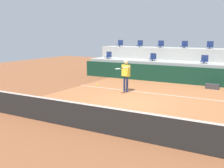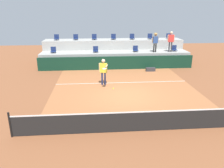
# 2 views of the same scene
# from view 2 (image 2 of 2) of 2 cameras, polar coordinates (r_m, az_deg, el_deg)

# --- Properties ---
(ground_plane) EXTENTS (40.00, 40.00, 0.00)m
(ground_plane) POSITION_cam_2_polar(r_m,az_deg,el_deg) (12.96, 3.89, -3.02)
(ground_plane) COLOR brown
(court_inner_paint) EXTENTS (9.00, 10.00, 0.01)m
(court_inner_paint) POSITION_cam_2_polar(r_m,az_deg,el_deg) (13.88, 3.29, -1.48)
(court_inner_paint) COLOR #A36038
(court_inner_paint) RESTS_ON ground_plane
(court_service_line) EXTENTS (9.00, 0.06, 0.00)m
(court_service_line) POSITION_cam_2_polar(r_m,az_deg,el_deg) (15.19, 2.58, 0.36)
(court_service_line) COLOR silver
(court_service_line) RESTS_ON ground_plane
(tennis_net) EXTENTS (10.48, 0.08, 1.07)m
(tennis_net) POSITION_cam_2_polar(r_m,az_deg,el_deg) (9.18, 7.62, -9.40)
(tennis_net) COLOR black
(tennis_net) RESTS_ON ground_plane
(sponsor_backboard) EXTENTS (13.00, 0.16, 1.10)m
(sponsor_backboard) POSITION_cam_2_polar(r_m,az_deg,el_deg) (18.48, 1.22, 5.50)
(sponsor_backboard) COLOR #0F3323
(sponsor_backboard) RESTS_ON ground_plane
(seating_tier_lower) EXTENTS (13.00, 1.80, 1.25)m
(seating_tier_lower) POSITION_cam_2_polar(r_m,az_deg,el_deg) (19.72, 0.83, 6.58)
(seating_tier_lower) COLOR #9E9E99
(seating_tier_lower) RESTS_ON ground_plane
(seating_tier_upper) EXTENTS (13.00, 1.80, 2.10)m
(seating_tier_upper) POSITION_cam_2_polar(r_m,az_deg,el_deg) (21.40, 0.38, 8.71)
(seating_tier_upper) COLOR #9E9E99
(seating_tier_upper) RESTS_ON ground_plane
(stadium_chair_lower_far_left) EXTENTS (0.44, 0.40, 0.52)m
(stadium_chair_lower_far_left) POSITION_cam_2_polar(r_m,az_deg,el_deg) (19.73, -15.02, 8.43)
(stadium_chair_lower_far_left) COLOR #2D2D33
(stadium_chair_lower_far_left) RESTS_ON seating_tier_lower
(stadium_chair_lower_left) EXTENTS (0.44, 0.40, 0.52)m
(stadium_chair_lower_left) POSITION_cam_2_polar(r_m,az_deg,el_deg) (19.41, -4.28, 8.86)
(stadium_chair_lower_left) COLOR #2D2D33
(stadium_chair_lower_left) RESTS_ON seating_tier_lower
(stadium_chair_lower_right) EXTENTS (0.44, 0.40, 0.52)m
(stadium_chair_lower_right) POSITION_cam_2_polar(r_m,az_deg,el_deg) (19.75, 6.13, 8.97)
(stadium_chair_lower_right) COLOR #2D2D33
(stadium_chair_lower_right) RESTS_ON seating_tier_lower
(stadium_chair_lower_far_right) EXTENTS (0.44, 0.40, 0.52)m
(stadium_chair_lower_far_right) POSITION_cam_2_polar(r_m,az_deg,el_deg) (20.69, 15.88, 8.82)
(stadium_chair_lower_far_right) COLOR #2D2D33
(stadium_chair_lower_far_right) RESTS_ON seating_tier_lower
(stadium_chair_upper_far_left) EXTENTS (0.44, 0.40, 0.52)m
(stadium_chair_upper_far_left) POSITION_cam_2_polar(r_m,az_deg,el_deg) (21.35, -14.22, 11.56)
(stadium_chair_upper_far_left) COLOR #2D2D33
(stadium_chair_upper_far_left) RESTS_ON seating_tier_upper
(stadium_chair_upper_left) EXTENTS (0.44, 0.40, 0.52)m
(stadium_chair_upper_left) POSITION_cam_2_polar(r_m,az_deg,el_deg) (21.14, -9.41, 11.81)
(stadium_chair_upper_left) COLOR #2D2D33
(stadium_chair_upper_left) RESTS_ON seating_tier_upper
(stadium_chair_upper_mid_left) EXTENTS (0.44, 0.40, 0.52)m
(stadium_chair_upper_mid_left) POSITION_cam_2_polar(r_m,az_deg,el_deg) (21.07, -4.63, 11.97)
(stadium_chair_upper_mid_left) COLOR #2D2D33
(stadium_chair_upper_mid_left) RESTS_ON seating_tier_upper
(stadium_chair_upper_center) EXTENTS (0.44, 0.40, 0.52)m
(stadium_chair_upper_center) POSITION_cam_2_polar(r_m,az_deg,el_deg) (21.15, 0.40, 12.06)
(stadium_chair_upper_center) COLOR #2D2D33
(stadium_chair_upper_center) RESTS_ON seating_tier_upper
(stadium_chair_upper_mid_right) EXTENTS (0.44, 0.40, 0.52)m
(stadium_chair_upper_mid_right) POSITION_cam_2_polar(r_m,az_deg,el_deg) (21.38, 5.25, 12.05)
(stadium_chair_upper_mid_right) COLOR #2D2D33
(stadium_chair_upper_mid_right) RESTS_ON seating_tier_upper
(stadium_chair_upper_right) EXTENTS (0.44, 0.40, 0.52)m
(stadium_chair_upper_right) POSITION_cam_2_polar(r_m,az_deg,el_deg) (21.74, 9.88, 11.97)
(stadium_chair_upper_right) COLOR #2D2D33
(stadium_chair_upper_right) RESTS_ON seating_tier_upper
(stadium_chair_upper_far_right) EXTENTS (0.44, 0.40, 0.52)m
(stadium_chair_upper_far_right) POSITION_cam_2_polar(r_m,az_deg,el_deg) (22.26, 14.53, 11.82)
(stadium_chair_upper_far_right) COLOR #2D2D33
(stadium_chair_upper_far_right) RESTS_ON seating_tier_upper
(tennis_player) EXTENTS (0.60, 1.30, 1.76)m
(tennis_player) POSITION_cam_2_polar(r_m,az_deg,el_deg) (14.40, -2.24, 3.83)
(tennis_player) COLOR navy
(tennis_player) RESTS_ON ground_plane
(spectator_with_hat) EXTENTS (0.57, 0.43, 1.66)m
(spectator_with_hat) POSITION_cam_2_polar(r_m,az_deg,el_deg) (19.63, 11.18, 11.00)
(spectator_with_hat) COLOR black
(spectator_with_hat) RESTS_ON seating_tier_lower
(spectator_in_grey) EXTENTS (0.62, 0.26, 1.78)m
(spectator_in_grey) POSITION_cam_2_polar(r_m,az_deg,el_deg) (20.03, 15.06, 11.11)
(spectator_in_grey) COLOR #2D2D33
(spectator_in_grey) RESTS_ON seating_tier_lower
(tennis_ball) EXTENTS (0.07, 0.07, 0.07)m
(tennis_ball) POSITION_cam_2_polar(r_m,az_deg,el_deg) (11.18, 0.32, -1.16)
(tennis_ball) COLOR #CCE033
(equipment_bag) EXTENTS (0.76, 0.28, 0.30)m
(equipment_bag) POSITION_cam_2_polar(r_m,az_deg,el_deg) (18.27, 9.98, 3.76)
(equipment_bag) COLOR #333338
(equipment_bag) RESTS_ON ground_plane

